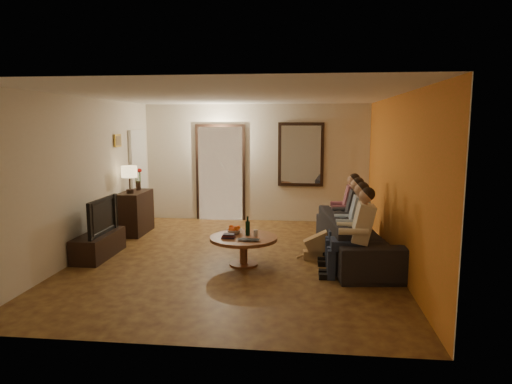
# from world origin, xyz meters

# --- Properties ---
(floor) EXTENTS (5.00, 6.00, 0.01)m
(floor) POSITION_xyz_m (0.00, 0.00, 0.00)
(floor) COLOR #442112
(floor) RESTS_ON ground
(ceiling) EXTENTS (5.00, 6.00, 0.01)m
(ceiling) POSITION_xyz_m (0.00, 0.00, 2.60)
(ceiling) COLOR white
(ceiling) RESTS_ON back_wall
(back_wall) EXTENTS (5.00, 0.02, 2.60)m
(back_wall) POSITION_xyz_m (0.00, 3.00, 1.30)
(back_wall) COLOR beige
(back_wall) RESTS_ON floor
(front_wall) EXTENTS (5.00, 0.02, 2.60)m
(front_wall) POSITION_xyz_m (0.00, -3.00, 1.30)
(front_wall) COLOR beige
(front_wall) RESTS_ON floor
(left_wall) EXTENTS (0.02, 6.00, 2.60)m
(left_wall) POSITION_xyz_m (-2.50, 0.00, 1.30)
(left_wall) COLOR beige
(left_wall) RESTS_ON floor
(right_wall) EXTENTS (0.02, 6.00, 2.60)m
(right_wall) POSITION_xyz_m (2.50, 0.00, 1.30)
(right_wall) COLOR beige
(right_wall) RESTS_ON floor
(orange_accent) EXTENTS (0.01, 6.00, 2.60)m
(orange_accent) POSITION_xyz_m (2.49, 0.00, 1.30)
(orange_accent) COLOR orange
(orange_accent) RESTS_ON right_wall
(kitchen_doorway) EXTENTS (1.00, 0.06, 2.10)m
(kitchen_doorway) POSITION_xyz_m (-0.80, 2.98, 1.05)
(kitchen_doorway) COLOR #FFE0A5
(kitchen_doorway) RESTS_ON floor
(door_trim) EXTENTS (1.12, 0.04, 2.22)m
(door_trim) POSITION_xyz_m (-0.80, 2.97, 1.05)
(door_trim) COLOR black
(door_trim) RESTS_ON floor
(fridge_glimpse) EXTENTS (0.45, 0.03, 1.70)m
(fridge_glimpse) POSITION_xyz_m (-0.55, 2.98, 0.90)
(fridge_glimpse) COLOR silver
(fridge_glimpse) RESTS_ON floor
(mirror_frame) EXTENTS (1.00, 0.05, 1.40)m
(mirror_frame) POSITION_xyz_m (1.00, 2.96, 1.50)
(mirror_frame) COLOR black
(mirror_frame) RESTS_ON back_wall
(mirror_glass) EXTENTS (0.86, 0.02, 1.26)m
(mirror_glass) POSITION_xyz_m (1.00, 2.93, 1.50)
(mirror_glass) COLOR white
(mirror_glass) RESTS_ON back_wall
(white_door) EXTENTS (0.06, 0.85, 2.04)m
(white_door) POSITION_xyz_m (-2.46, 2.30, 1.02)
(white_door) COLOR white
(white_door) RESTS_ON floor
(framed_art) EXTENTS (0.03, 0.28, 0.24)m
(framed_art) POSITION_xyz_m (-2.47, 1.30, 1.85)
(framed_art) COLOR #B28C33
(framed_art) RESTS_ON left_wall
(art_canvas) EXTENTS (0.01, 0.22, 0.18)m
(art_canvas) POSITION_xyz_m (-2.46, 1.30, 1.85)
(art_canvas) COLOR brown
(art_canvas) RESTS_ON left_wall
(dresser) EXTENTS (0.45, 0.95, 0.84)m
(dresser) POSITION_xyz_m (-2.25, 1.48, 0.42)
(dresser) COLOR black
(dresser) RESTS_ON floor
(table_lamp) EXTENTS (0.30, 0.30, 0.54)m
(table_lamp) POSITION_xyz_m (-2.25, 1.26, 1.11)
(table_lamp) COLOR beige
(table_lamp) RESTS_ON dresser
(flower_vase) EXTENTS (0.14, 0.14, 0.44)m
(flower_vase) POSITION_xyz_m (-2.25, 1.70, 1.06)
(flower_vase) COLOR #AD1612
(flower_vase) RESTS_ON dresser
(tv_stand) EXTENTS (0.45, 1.17, 0.39)m
(tv_stand) POSITION_xyz_m (-2.25, -0.16, 0.20)
(tv_stand) COLOR black
(tv_stand) RESTS_ON floor
(tv) EXTENTS (1.02, 0.13, 0.59)m
(tv) POSITION_xyz_m (-2.25, -0.16, 0.68)
(tv) COLOR black
(tv) RESTS_ON tv_stand
(sofa) EXTENTS (2.61, 1.26, 0.73)m
(sofa) POSITION_xyz_m (1.95, 0.12, 0.37)
(sofa) COLOR black
(sofa) RESTS_ON floor
(person_a) EXTENTS (0.60, 0.40, 1.20)m
(person_a) POSITION_xyz_m (1.85, -0.78, 0.60)
(person_a) COLOR tan
(person_a) RESTS_ON sofa
(person_b) EXTENTS (0.60, 0.40, 1.20)m
(person_b) POSITION_xyz_m (1.85, -0.18, 0.60)
(person_b) COLOR tan
(person_b) RESTS_ON sofa
(person_c) EXTENTS (0.60, 0.40, 1.20)m
(person_c) POSITION_xyz_m (1.85, 0.42, 0.60)
(person_c) COLOR tan
(person_c) RESTS_ON sofa
(person_d) EXTENTS (0.60, 0.40, 1.20)m
(person_d) POSITION_xyz_m (1.85, 1.02, 0.60)
(person_d) COLOR tan
(person_d) RESTS_ON sofa
(dog) EXTENTS (0.58, 0.30, 0.56)m
(dog) POSITION_xyz_m (1.34, 0.09, 0.28)
(dog) COLOR #B17852
(dog) RESTS_ON floor
(coffee_table) EXTENTS (1.17, 1.17, 0.45)m
(coffee_table) POSITION_xyz_m (0.18, -0.35, 0.23)
(coffee_table) COLOR brown
(coffee_table) RESTS_ON floor
(bowl) EXTENTS (0.26, 0.26, 0.06)m
(bowl) POSITION_xyz_m (0.00, -0.13, 0.48)
(bowl) COLOR white
(bowl) RESTS_ON coffee_table
(oranges) EXTENTS (0.20, 0.20, 0.08)m
(oranges) POSITION_xyz_m (0.00, -0.13, 0.55)
(oranges) COLOR #F65A14
(oranges) RESTS_ON bowl
(wine_bottle) EXTENTS (0.07, 0.07, 0.31)m
(wine_bottle) POSITION_xyz_m (0.23, -0.25, 0.60)
(wine_bottle) COLOR black
(wine_bottle) RESTS_ON coffee_table
(wine_glass) EXTENTS (0.06, 0.06, 0.10)m
(wine_glass) POSITION_xyz_m (0.36, -0.30, 0.50)
(wine_glass) COLOR silver
(wine_glass) RESTS_ON coffee_table
(book_stack) EXTENTS (0.20, 0.15, 0.07)m
(book_stack) POSITION_xyz_m (-0.04, -0.45, 0.48)
(book_stack) COLOR black
(book_stack) RESTS_ON coffee_table
(laptop) EXTENTS (0.34, 0.24, 0.03)m
(laptop) POSITION_xyz_m (0.28, -0.63, 0.46)
(laptop) COLOR black
(laptop) RESTS_ON coffee_table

